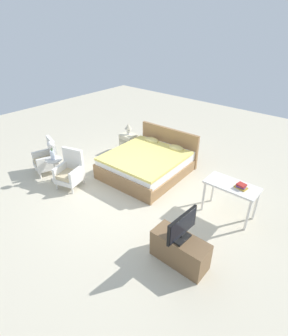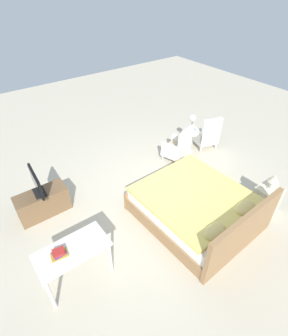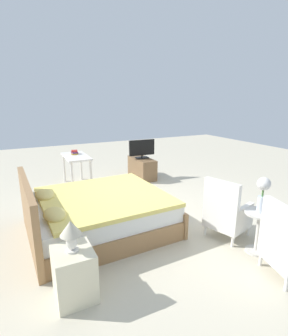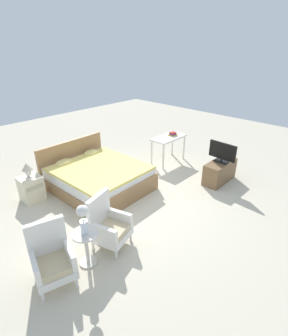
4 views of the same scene
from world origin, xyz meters
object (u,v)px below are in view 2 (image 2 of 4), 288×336
bed (197,208)px  nightstand (266,199)px  table_lamp (274,180)px  vanity_desk (73,254)px  armchair_by_window_left (206,135)px  side_table (190,140)px  tv_stand (43,203)px  armchair_by_window_right (178,148)px  tv_flatscreen (36,183)px  book_stack (59,253)px  flower_vase (192,122)px

bed → nightstand: 1.43m
table_lamp → vanity_desk: size_ratio=0.32×
armchair_by_window_left → side_table: (0.51, -0.10, -0.01)m
bed → table_lamp: 1.51m
armchair_by_window_left → vanity_desk: 4.64m
nightstand → tv_stand: size_ratio=0.57×
armchair_by_window_right → tv_stand: (3.31, -0.23, -0.11)m
armchair_by_window_right → tv_flatscreen: size_ratio=1.33×
tv_stand → side_table: bearing=177.9°
tv_stand → bed: bearing=140.0°
armchair_by_window_right → book_stack: size_ratio=3.71×
armchair_by_window_left → nightstand: armchair_by_window_left is taller
side_table → table_lamp: size_ratio=1.78×
armchair_by_window_right → table_lamp: armchair_by_window_right is taller
bed → armchair_by_window_right: size_ratio=2.33×
side_table → tv_stand: bearing=-2.1°
tv_flatscreen → tv_stand: bearing=176.8°
side_table → book_stack: (4.06, 1.53, 0.42)m
armchair_by_window_right → book_stack: 3.86m
flower_vase → tv_flatscreen: bearing=-2.1°
tv_stand → vanity_desk: (0.08, 1.68, 0.37)m
armchair_by_window_left → side_table: 0.52m
bed → armchair_by_window_right: (-1.04, -1.67, 0.08)m
tv_flatscreen → book_stack: bearing=81.5°
side_table → vanity_desk: 4.19m
tv_flatscreen → table_lamp: bearing=144.6°
book_stack → armchair_by_window_right: bearing=-158.0°
side_table → vanity_desk: (3.89, 1.54, 0.26)m
nightstand → book_stack: size_ratio=2.19×
armchair_by_window_left → side_table: size_ratio=1.57×
table_lamp → book_stack: table_lamp is taller
tv_flatscreen → vanity_desk: bearing=87.4°
armchair_by_window_left → armchair_by_window_right: 1.01m
flower_vase → table_lamp: (0.26, 2.39, -0.12)m
side_table → table_lamp: bearing=83.8°
tv_stand → vanity_desk: size_ratio=0.92×
armchair_by_window_left → tv_flatscreen: (4.32, -0.23, 0.40)m
bed → side_table: 2.35m
armchair_by_window_left → vanity_desk: bearing=18.2°
vanity_desk → book_stack: bearing=-2.4°
table_lamp → book_stack: (3.81, -0.86, 0.02)m
bed → book_stack: bed is taller
side_table → vanity_desk: size_ratio=0.56×
armchair_by_window_left → tv_stand: armchair_by_window_left is taller
tv_stand → book_stack: book_stack is taller
side_table → book_stack: 4.36m
bed → tv_flatscreen: (2.27, -1.90, 0.47)m
bed → flower_vase: size_ratio=4.50×
armchair_by_window_left → side_table: bearing=-10.8°
tv_stand → table_lamp: bearing=144.6°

